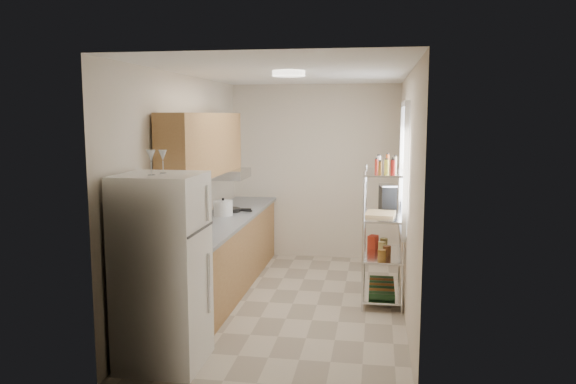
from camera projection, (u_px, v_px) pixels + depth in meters
name	position (u px, v px, depth m)	size (l,w,h in m)	color
room	(293.00, 191.00, 6.26)	(2.52, 4.42, 2.62)	#BBAD97
counter_run	(225.00, 253.00, 6.94)	(0.63, 3.51, 0.90)	#A77D47
upper_cabinets	(204.00, 145.00, 6.45)	(0.33, 2.20, 0.72)	#A77D47
range_hood	(227.00, 174.00, 7.28)	(0.50, 0.60, 0.12)	#B7BABC
window	(404.00, 168.00, 6.37)	(0.06, 1.00, 1.46)	white
bakers_rack	(384.00, 206.00, 6.42)	(0.45, 0.90, 1.73)	silver
ceiling_dome	(289.00, 74.00, 5.79)	(0.34, 0.34, 0.06)	white
refrigerator	(163.00, 270.00, 4.79)	(0.68, 0.68, 1.66)	white
wine_glass_a	(163.00, 162.00, 4.69)	(0.07, 0.07, 0.20)	silver
wine_glass_b	(151.00, 163.00, 4.55)	(0.07, 0.07, 0.21)	silver
rice_cooker	(223.00, 208.00, 7.00)	(0.24, 0.24, 0.19)	silver
frying_pan_large	(231.00, 209.00, 7.34)	(0.23, 0.23, 0.04)	black
frying_pan_small	(232.00, 210.00, 7.28)	(0.23, 0.23, 0.05)	black
cutting_board	(380.00, 214.00, 6.42)	(0.33, 0.42, 0.03)	tan
espresso_machine	(388.00, 197.00, 6.73)	(0.18, 0.27, 0.31)	black
storage_bag	(373.00, 242.00, 6.73)	(0.10, 0.13, 0.15)	maroon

